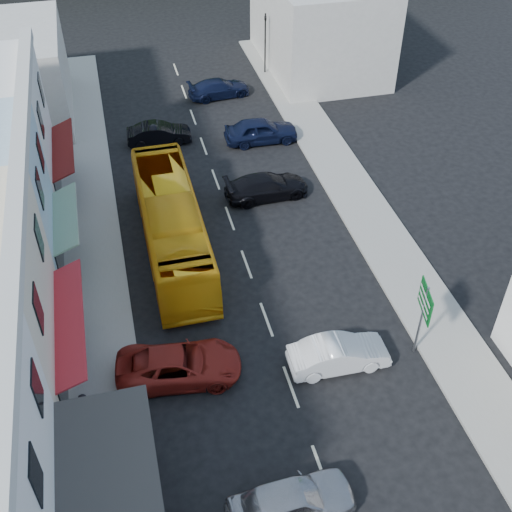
{
  "coord_description": "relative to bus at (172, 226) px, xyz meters",
  "views": [
    {
      "loc": [
        -5.48,
        -15.94,
        21.43
      ],
      "look_at": [
        0.0,
        6.0,
        2.2
      ],
      "focal_mm": 45.0,
      "sensor_mm": 36.0,
      "label": 1
    }
  ],
  "objects": [
    {
      "name": "car_black_near",
      "position": [
        5.89,
        3.47,
        -0.85
      ],
      "size": [
        4.58,
        2.05,
        1.4
      ],
      "primitive_type": "imported",
      "rotation": [
        0.0,
        0.0,
        1.62
      ],
      "color": "black",
      "rests_on": "ground"
    },
    {
      "name": "sidewalk_right",
      "position": [
        10.88,
        -0.07,
        -1.48
      ],
      "size": [
        3.0,
        52.0,
        0.15
      ],
      "primitive_type": "cube",
      "color": "gray",
      "rests_on": "ground"
    },
    {
      "name": "car_navy_far",
      "position": [
        5.77,
        16.56,
        -0.85
      ],
      "size": [
        4.69,
        2.38,
        1.4
      ],
      "primitive_type": "imported",
      "rotation": [
        0.0,
        0.0,
        1.69
      ],
      "color": "black",
      "rests_on": "ground"
    },
    {
      "name": "sidewalk_left",
      "position": [
        -4.12,
        -0.07,
        -1.48
      ],
      "size": [
        3.0,
        52.0,
        0.15
      ],
      "primitive_type": "cube",
      "color": "gray",
      "rests_on": "ground"
    },
    {
      "name": "traffic_signal",
      "position": [
        9.98,
        19.49,
        0.78
      ],
      "size": [
        0.51,
        0.95,
        4.66
      ],
      "primitive_type": null,
      "rotation": [
        0.0,
        0.0,
        3.12
      ],
      "color": "black",
      "rests_on": "ground"
    },
    {
      "name": "car_silver",
      "position": [
        1.82,
        -15.36,
        -0.85
      ],
      "size": [
        4.5,
        2.05,
        1.4
      ],
      "primitive_type": "imported",
      "rotation": [
        0.0,
        0.0,
        1.63
      ],
      "color": "#A3A3A8",
      "rests_on": "ground"
    },
    {
      "name": "bus",
      "position": [
        0.0,
        0.0,
        0.0
      ],
      "size": [
        2.52,
        11.61,
        3.1
      ],
      "primitive_type": "imported",
      "rotation": [
        0.0,
        0.0,
        0.0
      ],
      "color": "#EEA613",
      "rests_on": "ground"
    },
    {
      "name": "direction_sign",
      "position": [
        9.18,
        -9.49,
        0.35
      ],
      "size": [
        0.86,
        1.79,
        3.8
      ],
      "primitive_type": null,
      "rotation": [
        0.0,
        0.0,
        -0.2
      ],
      "color": "#075118",
      "rests_on": "ground"
    },
    {
      "name": "distant_block_right",
      "position": [
        14.38,
        19.93,
        1.95
      ],
      "size": [
        8.0,
        12.0,
        7.0
      ],
      "primitive_type": "cube",
      "color": "#B7B2A8",
      "rests_on": "ground"
    },
    {
      "name": "ground",
      "position": [
        3.38,
        -10.07,
        -1.55
      ],
      "size": [
        120.0,
        120.0,
        0.0
      ],
      "primitive_type": "plane",
      "color": "black",
      "rests_on": "ground"
    },
    {
      "name": "car_navy_mid",
      "position": [
        7.13,
        9.6,
        -0.85
      ],
      "size": [
        4.45,
        1.93,
        1.4
      ],
      "primitive_type": "imported",
      "rotation": [
        0.0,
        0.0,
        1.54
      ],
      "color": "black",
      "rests_on": "ground"
    },
    {
      "name": "pedestrian_left",
      "position": [
        -4.78,
        -10.04,
        -0.55
      ],
      "size": [
        0.44,
        0.63,
        1.7
      ],
      "primitive_type": "imported",
      "rotation": [
        0.0,
        0.0,
        1.64
      ],
      "color": "black",
      "rests_on": "sidewalk_left"
    },
    {
      "name": "car_white",
      "position": [
        5.65,
        -9.44,
        -0.85
      ],
      "size": [
        4.43,
        1.88,
        1.4
      ],
      "primitive_type": "imported",
      "rotation": [
        0.0,
        0.0,
        1.55
      ],
      "color": "silver",
      "rests_on": "ground"
    },
    {
      "name": "distant_block_left",
      "position": [
        -8.62,
        16.93,
        1.45
      ],
      "size": [
        8.0,
        10.0,
        6.0
      ],
      "primitive_type": "cube",
      "color": "#B7B2A8",
      "rests_on": "ground"
    },
    {
      "name": "car_black_far",
      "position": [
        0.7,
        11.03,
        -0.85
      ],
      "size": [
        4.5,
        2.05,
        1.4
      ],
      "primitive_type": "imported",
      "rotation": [
        0.0,
        0.0,
        1.51
      ],
      "color": "black",
      "rests_on": "ground"
    },
    {
      "name": "car_red",
      "position": [
        -1.01,
        -8.4,
        -0.85
      ],
      "size": [
        4.8,
        2.46,
        1.4
      ],
      "primitive_type": "imported",
      "rotation": [
        0.0,
        0.0,
        1.45
      ],
      "color": "maroon",
      "rests_on": "ground"
    }
  ]
}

